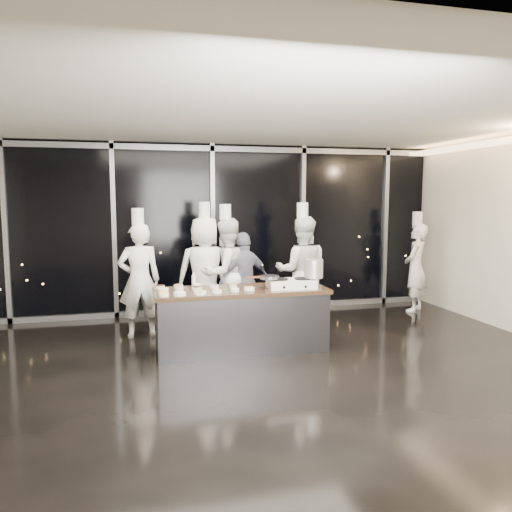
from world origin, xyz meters
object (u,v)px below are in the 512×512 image
at_px(demo_counter, 241,319).
at_px(stove, 291,283).
at_px(chef_center, 226,273).
at_px(guest, 244,280).
at_px(stock_pot, 314,268).
at_px(chef_left, 205,272).
at_px(chef_side, 416,267).
at_px(chef_far_left, 139,279).
at_px(frying_pan, 269,277).
at_px(chef_right, 302,271).

height_order(demo_counter, stove, stove).
bearing_deg(chef_center, guest, 134.02).
height_order(stove, chef_center, chef_center).
height_order(stock_pot, chef_left, chef_left).
bearing_deg(chef_left, stove, 127.50).
bearing_deg(guest, stock_pot, 97.73).
distance_m(chef_center, chef_side, 3.80).
distance_m(chef_left, guest, 0.67).
distance_m(stove, chef_far_left, 2.42).
height_order(demo_counter, frying_pan, frying_pan).
relative_size(frying_pan, stock_pot, 1.80).
distance_m(stove, stock_pot, 0.39).
relative_size(stove, chef_side, 0.36).
distance_m(frying_pan, chef_left, 1.60).
bearing_deg(chef_far_left, stove, 144.69).
height_order(stock_pot, chef_side, chef_side).
bearing_deg(frying_pan, chef_far_left, 151.44).
height_order(chef_far_left, chef_left, chef_left).
xyz_separation_m(frying_pan, chef_center, (-0.37, 1.38, -0.13)).
height_order(chef_far_left, chef_side, chef_far_left).
relative_size(chef_left, chef_center, 1.02).
distance_m(chef_left, chef_center, 0.34).
relative_size(frying_pan, chef_left, 0.23).
relative_size(demo_counter, stove, 3.51).
height_order(chef_far_left, chef_center, chef_center).
distance_m(demo_counter, chef_side, 4.16).
bearing_deg(frying_pan, chef_center, 109.30).
bearing_deg(chef_side, frying_pan, -15.82).
distance_m(stock_pot, chef_far_left, 2.74).
bearing_deg(demo_counter, chef_left, 103.27).
bearing_deg(chef_left, stock_pot, 134.70).
distance_m(stock_pot, chef_side, 3.29).
bearing_deg(guest, chef_left, -36.36).
height_order(chef_far_left, chef_right, chef_right).
height_order(stove, guest, guest).
height_order(chef_center, chef_right, chef_right).
height_order(stove, chef_right, chef_right).
relative_size(stove, chef_center, 0.34).
bearing_deg(stock_pot, frying_pan, 175.22).
bearing_deg(chef_far_left, chef_center, -177.13).
height_order(stove, chef_far_left, chef_far_left).
relative_size(chef_center, chef_side, 1.08).
bearing_deg(chef_center, stock_pot, 100.89).
bearing_deg(demo_counter, stove, -8.52).
xyz_separation_m(chef_center, chef_side, (3.78, 0.33, -0.07)).
bearing_deg(chef_center, stove, 91.64).
distance_m(chef_far_left, chef_side, 5.23).
bearing_deg(guest, chef_right, 154.82).
distance_m(frying_pan, guest, 1.29).
bearing_deg(stock_pot, chef_side, 32.62).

